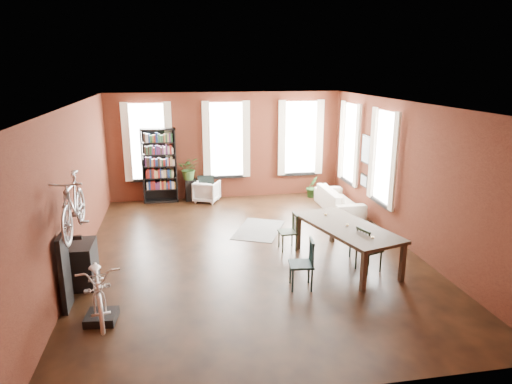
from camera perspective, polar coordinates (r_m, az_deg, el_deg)
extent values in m
plane|color=black|center=(10.03, -0.66, -7.59)|extent=(9.00, 9.00, 0.00)
cube|color=white|center=(9.26, -0.72, 10.96)|extent=(7.00, 9.00, 0.04)
cube|color=#471B11|center=(13.88, -3.74, 5.77)|extent=(7.00, 0.04, 3.20)
cube|color=#471B11|center=(5.37, 7.31, -10.31)|extent=(7.00, 0.04, 3.20)
cube|color=#471B11|center=(9.61, -21.75, 0.32)|extent=(0.04, 9.00, 3.20)
cube|color=#471B11|center=(10.65, 18.25, 2.05)|extent=(0.04, 9.00, 3.20)
cube|color=white|center=(13.76, -13.35, 6.15)|extent=(1.00, 0.04, 2.20)
cube|color=beige|center=(13.70, -13.37, 6.10)|extent=(1.40, 0.06, 2.30)
cube|color=white|center=(13.82, -3.74, 6.57)|extent=(1.00, 0.04, 2.20)
cube|color=beige|center=(13.75, -3.71, 6.53)|extent=(1.40, 0.06, 2.30)
cube|color=white|center=(14.26, 5.55, 6.80)|extent=(1.00, 0.04, 2.20)
cube|color=beige|center=(14.19, 5.62, 6.76)|extent=(1.40, 0.06, 2.30)
cube|color=white|center=(11.46, 15.88, 4.17)|extent=(0.04, 1.00, 2.20)
cube|color=beige|center=(11.43, 15.56, 4.17)|extent=(0.06, 1.40, 2.30)
cube|color=white|center=(13.44, 11.84, 6.02)|extent=(0.04, 1.00, 2.20)
cube|color=beige|center=(13.42, 11.56, 6.02)|extent=(0.06, 1.40, 2.30)
cube|color=black|center=(12.44, 13.66, 5.17)|extent=(0.04, 0.55, 0.75)
cube|color=black|center=(12.61, 13.41, 1.37)|extent=(0.04, 0.45, 0.35)
cube|color=#483A2B|center=(9.53, 11.21, -6.49)|extent=(1.72, 2.62, 0.82)
cube|color=#183436|center=(8.41, 5.67, -8.96)|extent=(0.48, 0.48, 0.92)
cube|color=#1E2D1B|center=(10.09, 3.98, -4.99)|extent=(0.39, 0.39, 0.81)
cube|color=black|center=(9.30, 13.95, -6.97)|extent=(0.52, 0.52, 0.90)
cube|color=#1C3C3D|center=(10.01, 12.62, -5.53)|extent=(0.48, 0.48, 0.81)
cube|color=black|center=(13.71, -11.96, 3.22)|extent=(1.00, 0.32, 2.20)
imported|color=silver|center=(13.70, -6.18, 0.22)|extent=(0.88, 0.86, 0.69)
imported|color=beige|center=(13.01, 10.34, -0.50)|extent=(0.61, 2.08, 0.81)
cube|color=black|center=(11.36, 0.37, -4.73)|extent=(1.59, 1.89, 0.01)
cube|color=black|center=(7.91, -18.73, -14.61)|extent=(0.51, 0.51, 0.14)
cube|color=black|center=(8.23, -22.80, -9.29)|extent=(0.16, 0.60, 1.30)
cube|color=black|center=(9.11, -20.71, -8.38)|extent=(0.40, 0.80, 0.80)
cube|color=black|center=(13.89, -8.12, 0.25)|extent=(0.33, 0.33, 0.65)
imported|color=#295622|center=(14.23, 6.98, -0.06)|extent=(0.56, 0.75, 0.30)
imported|color=#285120|center=(10.97, 13.94, -5.51)|extent=(0.52, 0.50, 0.17)
imported|color=silver|center=(7.51, -19.36, -8.14)|extent=(0.80, 1.05, 1.79)
imported|color=#A5A8AD|center=(7.70, -22.13, 0.83)|extent=(0.47, 1.00, 1.66)
imported|color=#355D25|center=(13.75, -8.35, 2.63)|extent=(0.65, 0.72, 0.54)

